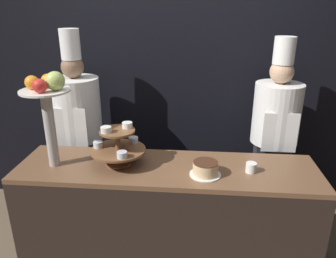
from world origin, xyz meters
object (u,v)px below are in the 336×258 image
at_px(fruit_pedestal, 48,100).
at_px(cake_round, 205,169).
at_px(chef_center_left, 274,132).
at_px(cup_white, 251,168).
at_px(tiered_stand, 118,146).
at_px(chef_left, 78,126).

height_order(fruit_pedestal, cake_round, fruit_pedestal).
distance_m(fruit_pedestal, chef_center_left, 1.83).
relative_size(cake_round, cup_white, 2.90).
xyz_separation_m(tiered_stand, cup_white, (0.94, -0.03, -0.11)).
height_order(cake_round, chef_left, chef_left).
relative_size(tiered_stand, chef_center_left, 0.23).
relative_size(cup_white, chef_left, 0.04).
distance_m(cake_round, chef_left, 1.31).
distance_m(tiered_stand, cup_white, 0.94).
relative_size(tiered_stand, cake_round, 1.83).
bearing_deg(tiered_stand, cake_round, -9.42).
bearing_deg(cup_white, chef_left, 156.94).
bearing_deg(cup_white, fruit_pedestal, -179.27).
height_order(tiered_stand, cup_white, tiered_stand).
xyz_separation_m(cake_round, cup_white, (0.31, 0.07, -0.01)).
xyz_separation_m(fruit_pedestal, cup_white, (1.38, 0.02, -0.45)).
xyz_separation_m(cake_round, chef_left, (-1.12, 0.68, 0.02)).
distance_m(tiered_stand, cake_round, 0.64).
relative_size(cake_round, chef_left, 0.12).
xyz_separation_m(tiered_stand, chef_center_left, (1.22, 0.58, -0.08)).
height_order(chef_left, chef_center_left, chef_left).
bearing_deg(chef_left, cake_round, -31.28).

